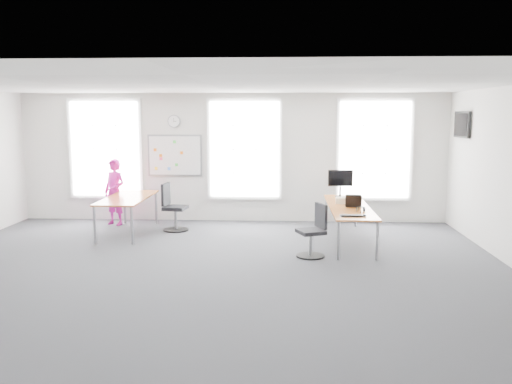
# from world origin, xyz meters

# --- Properties ---
(floor) EXTENTS (10.00, 10.00, 0.00)m
(floor) POSITION_xyz_m (0.00, 0.00, 0.00)
(floor) COLOR #29292E
(floor) RESTS_ON ground
(ceiling) EXTENTS (10.00, 10.00, 0.00)m
(ceiling) POSITION_xyz_m (0.00, 0.00, 3.00)
(ceiling) COLOR silver
(ceiling) RESTS_ON ground
(wall_back) EXTENTS (10.00, 0.00, 10.00)m
(wall_back) POSITION_xyz_m (0.00, 4.00, 1.50)
(wall_back) COLOR silver
(wall_back) RESTS_ON ground
(wall_front) EXTENTS (10.00, 0.00, 10.00)m
(wall_front) POSITION_xyz_m (0.00, -4.00, 1.50)
(wall_front) COLOR silver
(wall_front) RESTS_ON ground
(window_left) EXTENTS (1.60, 0.06, 2.20)m
(window_left) POSITION_xyz_m (-3.00, 3.97, 1.70)
(window_left) COLOR silver
(window_left) RESTS_ON wall_back
(window_mid) EXTENTS (1.60, 0.06, 2.20)m
(window_mid) POSITION_xyz_m (0.30, 3.97, 1.70)
(window_mid) COLOR silver
(window_mid) RESTS_ON wall_back
(window_right) EXTENTS (1.60, 0.06, 2.20)m
(window_right) POSITION_xyz_m (3.30, 3.97, 1.70)
(window_right) COLOR silver
(window_right) RESTS_ON wall_back
(desk_right) EXTENTS (0.79, 2.95, 0.72)m
(desk_right) POSITION_xyz_m (2.51, 2.03, 0.67)
(desk_right) COLOR #C25B2B
(desk_right) RESTS_ON ground
(desk_left) EXTENTS (0.85, 2.14, 0.78)m
(desk_left) POSITION_xyz_m (-2.09, 2.53, 0.71)
(desk_left) COLOR #C25B2B
(desk_left) RESTS_ON ground
(chair_right) EXTENTS (0.56, 0.56, 0.95)m
(chair_right) POSITION_xyz_m (1.76, 0.81, 0.42)
(chair_right) COLOR black
(chair_right) RESTS_ON ground
(chair_left) EXTENTS (0.55, 0.55, 1.04)m
(chair_left) POSITION_xyz_m (-1.19, 2.84, 0.45)
(chair_left) COLOR black
(chair_left) RESTS_ON ground
(person) EXTENTS (0.65, 0.56, 1.51)m
(person) POSITION_xyz_m (-2.63, 3.38, 0.76)
(person) COLOR #C4188C
(person) RESTS_ON ground
(whiteboard) EXTENTS (1.20, 0.03, 0.90)m
(whiteboard) POSITION_xyz_m (-1.35, 3.97, 1.55)
(whiteboard) COLOR white
(whiteboard) RESTS_ON wall_back
(wall_clock) EXTENTS (0.30, 0.04, 0.30)m
(wall_clock) POSITION_xyz_m (-1.35, 3.97, 2.35)
(wall_clock) COLOR gray
(wall_clock) RESTS_ON wall_back
(tv) EXTENTS (0.06, 0.90, 0.55)m
(tv) POSITION_xyz_m (4.95, 3.00, 2.30)
(tv) COLOR black
(tv) RESTS_ON wall_right
(keyboard) EXTENTS (0.41, 0.19, 0.02)m
(keyboard) POSITION_xyz_m (2.43, 0.90, 0.73)
(keyboard) COLOR black
(keyboard) RESTS_ON desk_right
(mouse) EXTENTS (0.09, 0.12, 0.04)m
(mouse) POSITION_xyz_m (2.66, 0.91, 0.74)
(mouse) COLOR black
(mouse) RESTS_ON desk_right
(lens_cap) EXTENTS (0.08, 0.08, 0.01)m
(lens_cap) POSITION_xyz_m (2.67, 1.27, 0.72)
(lens_cap) COLOR black
(lens_cap) RESTS_ON desk_right
(headphones) EXTENTS (0.16, 0.08, 0.09)m
(headphones) POSITION_xyz_m (2.65, 1.41, 0.76)
(headphones) COLOR black
(headphones) RESTS_ON desk_right
(laptop_sleeve) EXTENTS (0.31, 0.18, 0.25)m
(laptop_sleeve) POSITION_xyz_m (2.58, 1.85, 0.84)
(laptop_sleeve) COLOR black
(laptop_sleeve) RESTS_ON desk_right
(paper_stack) EXTENTS (0.36, 0.28, 0.12)m
(paper_stack) POSITION_xyz_m (2.45, 2.32, 0.78)
(paper_stack) COLOR beige
(paper_stack) RESTS_ON desk_right
(monitor) EXTENTS (0.54, 0.22, 0.60)m
(monitor) POSITION_xyz_m (2.45, 3.15, 1.08)
(monitor) COLOR black
(monitor) RESTS_ON desk_right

